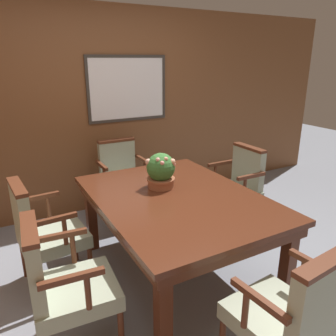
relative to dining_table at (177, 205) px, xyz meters
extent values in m
plane|color=gray|center=(-0.04, -0.13, -0.66)|extent=(14.00, 14.00, 0.00)
cube|color=brown|center=(-0.04, 1.72, 0.56)|extent=(7.20, 0.06, 2.45)
cube|color=white|center=(0.28, 1.68, 0.83)|extent=(0.96, 0.01, 0.72)
cube|color=#38332D|center=(0.28, 1.68, 1.21)|extent=(1.03, 0.02, 0.04)
cube|color=#38332D|center=(0.28, 1.68, 0.45)|extent=(1.03, 0.02, 0.04)
cube|color=#38332D|center=(-0.22, 1.68, 0.83)|extent=(0.04, 0.02, 0.72)
cube|color=#38332D|center=(0.77, 1.68, 0.83)|extent=(0.03, 0.02, 0.72)
cube|color=#4C2314|center=(-0.53, -0.76, -0.31)|extent=(0.09, 0.09, 0.71)
cube|color=#4C2314|center=(0.53, -0.76, -0.31)|extent=(0.09, 0.09, 0.71)
cube|color=#4C2314|center=(-0.53, 0.76, -0.31)|extent=(0.09, 0.09, 0.71)
cube|color=#4C2314|center=(0.53, 0.76, -0.31)|extent=(0.09, 0.09, 0.71)
cube|color=#4C2314|center=(0.00, 0.00, 0.00)|extent=(1.22, 1.67, 0.09)
cube|color=#4C2314|center=(0.00, 0.00, 0.07)|extent=(1.28, 1.73, 0.04)
cylinder|color=#562B19|center=(-0.21, 0.98, -0.48)|extent=(0.04, 0.04, 0.36)
cylinder|color=#562B19|center=(0.21, 0.98, -0.48)|extent=(0.04, 0.04, 0.36)
cylinder|color=#562B19|center=(-0.21, 1.44, -0.48)|extent=(0.04, 0.04, 0.36)
cylinder|color=#562B19|center=(0.21, 1.44, -0.48)|extent=(0.04, 0.04, 0.36)
cube|color=#9EA88E|center=(0.00, 1.21, -0.24)|extent=(0.48, 0.51, 0.11)
cube|color=#9EA88E|center=(0.00, 1.43, 0.03)|extent=(0.44, 0.08, 0.44)
cube|color=#562B19|center=(0.00, 1.43, 0.26)|extent=(0.44, 0.09, 0.03)
cylinder|color=#562B19|center=(-0.25, 1.17, -0.07)|extent=(0.04, 0.04, 0.23)
cube|color=#562B19|center=(-0.25, 1.25, 0.04)|extent=(0.04, 0.36, 0.04)
cylinder|color=#562B19|center=(0.25, 1.17, -0.07)|extent=(0.04, 0.04, 0.23)
cube|color=#562B19|center=(0.25, 1.25, 0.04)|extent=(0.04, 0.36, 0.04)
cylinder|color=#562B19|center=(0.71, 0.62, -0.48)|extent=(0.04, 0.04, 0.36)
cylinder|color=#562B19|center=(0.71, 0.20, -0.48)|extent=(0.04, 0.04, 0.36)
cylinder|color=#562B19|center=(1.17, 0.62, -0.48)|extent=(0.04, 0.04, 0.36)
cylinder|color=#562B19|center=(1.17, 0.20, -0.48)|extent=(0.04, 0.04, 0.36)
cube|color=#9EA88E|center=(0.94, 0.41, -0.24)|extent=(0.51, 0.48, 0.11)
cube|color=#9EA88E|center=(1.16, 0.41, 0.03)|extent=(0.08, 0.44, 0.44)
cube|color=#562B19|center=(1.16, 0.41, 0.26)|extent=(0.09, 0.44, 0.03)
cylinder|color=#562B19|center=(0.90, 0.66, -0.07)|extent=(0.04, 0.04, 0.23)
cube|color=#562B19|center=(0.98, 0.66, 0.04)|extent=(0.36, 0.04, 0.04)
cylinder|color=#562B19|center=(0.90, 0.16, -0.07)|extent=(0.04, 0.04, 0.23)
cube|color=#562B19|center=(0.98, 0.16, 0.04)|extent=(0.36, 0.04, 0.04)
cylinder|color=#562B19|center=(-0.75, -0.59, -0.48)|extent=(0.04, 0.04, 0.36)
cylinder|color=#562B19|center=(-0.72, -0.17, -0.48)|extent=(0.04, 0.04, 0.36)
cylinder|color=#562B19|center=(-1.17, -0.14, -0.48)|extent=(0.04, 0.04, 0.36)
cube|color=#9EA88E|center=(-0.96, -0.37, -0.24)|extent=(0.55, 0.51, 0.11)
cube|color=#9EA88E|center=(-1.18, -0.35, 0.03)|extent=(0.11, 0.45, 0.44)
cube|color=#562B19|center=(-1.18, -0.35, 0.26)|extent=(0.12, 0.45, 0.03)
cylinder|color=#562B19|center=(-0.94, -0.62, -0.07)|extent=(0.04, 0.04, 0.23)
cube|color=#562B19|center=(-1.02, -0.61, 0.04)|extent=(0.36, 0.06, 0.04)
cylinder|color=#562B19|center=(-0.90, -0.12, -0.07)|extent=(0.04, 0.04, 0.23)
cube|color=#562B19|center=(-0.98, -0.11, 0.04)|extent=(0.36, 0.06, 0.04)
cylinder|color=#562B19|center=(-0.72, 0.20, -0.48)|extent=(0.04, 0.04, 0.36)
cylinder|color=#562B19|center=(-0.75, 0.62, -0.48)|extent=(0.04, 0.04, 0.36)
cylinder|color=#562B19|center=(-1.17, 0.17, -0.48)|extent=(0.04, 0.04, 0.36)
cylinder|color=#562B19|center=(-1.20, 0.59, -0.48)|extent=(0.04, 0.04, 0.36)
cube|color=#9EA88E|center=(-0.96, 0.40, -0.24)|extent=(0.55, 0.51, 0.11)
cube|color=#9EA88E|center=(-1.17, 0.38, 0.03)|extent=(0.11, 0.45, 0.44)
cube|color=#562B19|center=(-1.17, 0.38, 0.26)|extent=(0.12, 0.45, 0.03)
cylinder|color=#562B19|center=(-0.90, 0.15, -0.07)|extent=(0.04, 0.04, 0.23)
cube|color=#562B19|center=(-0.98, 0.15, 0.04)|extent=(0.36, 0.06, 0.04)
cylinder|color=#562B19|center=(-0.94, 0.65, -0.07)|extent=(0.04, 0.04, 0.23)
cube|color=#562B19|center=(-1.01, 0.64, 0.04)|extent=(0.36, 0.06, 0.04)
cylinder|color=#562B19|center=(0.19, -0.92, -0.48)|extent=(0.04, 0.04, 0.36)
cube|color=#9EA88E|center=(0.00, -1.16, -0.24)|extent=(0.53, 0.56, 0.11)
cube|color=#9EA88E|center=(0.02, -1.38, 0.03)|extent=(0.45, 0.12, 0.44)
cube|color=#562B19|center=(0.02, -1.38, 0.26)|extent=(0.45, 0.13, 0.03)
cylinder|color=#562B19|center=(0.25, -1.10, -0.07)|extent=(0.04, 0.04, 0.23)
cube|color=#562B19|center=(0.25, -1.18, 0.04)|extent=(0.07, 0.36, 0.04)
cylinder|color=#562B19|center=(-0.25, -1.15, -0.07)|extent=(0.04, 0.04, 0.23)
cube|color=#562B19|center=(-0.24, -1.23, 0.04)|extent=(0.07, 0.36, 0.04)
cylinder|color=#9E5638|center=(-0.02, 0.24, 0.13)|extent=(0.23, 0.23, 0.09)
cylinder|color=#9E5638|center=(-0.02, 0.24, 0.17)|extent=(0.25, 0.25, 0.02)
sphere|color=#387033|center=(-0.02, 0.24, 0.28)|extent=(0.25, 0.25, 0.25)
sphere|color=#E2A68C|center=(-0.12, 0.28, 0.33)|extent=(0.06, 0.06, 0.06)
sphere|color=#E48C83|center=(-0.06, 0.14, 0.35)|extent=(0.04, 0.04, 0.04)
sphere|color=#FEA68C|center=(0.01, 0.35, 0.30)|extent=(0.04, 0.04, 0.04)
sphere|color=pink|center=(0.06, 0.32, 0.29)|extent=(0.04, 0.04, 0.04)
sphere|color=#E69F82|center=(-0.01, 0.16, 0.37)|extent=(0.04, 0.04, 0.04)
sphere|color=#EA9683|center=(0.06, 0.16, 0.31)|extent=(0.04, 0.04, 0.04)
sphere|color=#E6A091|center=(-0.08, 0.18, 0.37)|extent=(0.04, 0.04, 0.04)
sphere|color=#EBA783|center=(0.05, 0.16, 0.34)|extent=(0.06, 0.06, 0.06)
camera|label=1|loc=(-1.28, -2.18, 1.18)|focal=35.00mm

